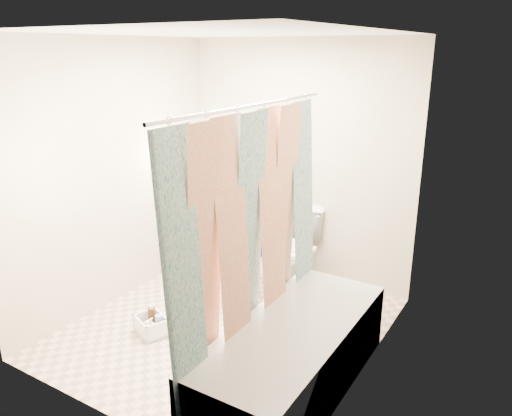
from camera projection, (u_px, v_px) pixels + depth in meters
The scene contains 14 objects.
floor at pixel (227, 327), 4.30m from camera, with size 2.60×2.60×0.00m, color tan.
ceiling at pixel (221, 32), 3.56m from camera, with size 2.40×2.60×0.02m, color white.
wall_back at pixel (299, 163), 4.99m from camera, with size 2.40×0.02×2.40m, color #BCAD91.
wall_front at pixel (95, 247), 2.87m from camera, with size 2.40×0.02×2.40m, color #BCAD91.
wall_left at pixel (116, 174), 4.52m from camera, with size 0.02×2.60×2.40m, color #BCAD91.
wall_right at pixel (372, 219), 3.33m from camera, with size 0.02×2.60×2.40m, color #BCAD91.
bathtub at pixel (293, 355), 3.45m from camera, with size 0.70×1.75×0.50m.
curtain_rod at pixel (252, 106), 3.10m from camera, with size 0.02×0.02×1.90m, color silver.
shower_curtain at pixel (252, 245), 3.38m from camera, with size 0.06×1.75×1.80m, color silver.
toilet at pixel (293, 250), 4.91m from camera, with size 0.44×0.78×0.79m, color white.
tank_lid at pixel (289, 248), 4.78m from camera, with size 0.49×0.21×0.04m, color white.
tank_internals at pixel (297, 207), 4.99m from camera, with size 0.19×0.07×0.26m.
plumber at pixel (241, 213), 4.54m from camera, with size 0.63×0.41×1.72m, color navy.
cleaning_caddy at pixel (152, 327), 4.16m from camera, with size 0.33×0.30×0.20m.
Camera 1 is at (2.18, -3.09, 2.29)m, focal length 35.00 mm.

